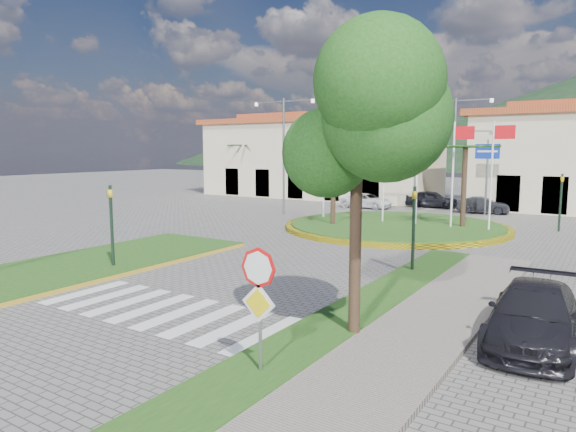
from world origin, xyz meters
The scene contains 22 objects.
ground centered at (0.00, 0.00, 0.00)m, with size 160.00×160.00×0.00m, color slate.
sidewalk_right centered at (6.00, 2.00, 0.07)m, with size 4.00×28.00×0.15m, color gray.
verge_right centered at (4.80, 2.00, 0.09)m, with size 1.60×28.00×0.18m, color #224814.
median_left centered at (-6.50, 6.00, 0.09)m, with size 5.00×14.00×0.18m, color #224814.
crosswalk centered at (0.00, 4.00, 0.01)m, with size 8.00×3.00×0.01m, color silver.
roundabout_island centered at (0.00, 22.00, 0.17)m, with size 12.70×12.70×6.00m.
stop_sign centered at (4.90, 1.96, 1.79)m, with size 0.80×0.11×2.65m.
deciduous_tree centered at (5.50, 5.00, 5.18)m, with size 3.60×3.60×6.80m.
traffic_light_left centered at (-5.20, 6.50, 1.94)m, with size 0.15×0.18×3.20m.
traffic_light_right centered at (4.50, 12.00, 1.94)m, with size 0.15×0.18×3.20m.
traffic_light_far centered at (8.00, 26.00, 1.94)m, with size 0.18×0.15×3.20m.
direction_sign_west centered at (-2.00, 30.97, 3.53)m, with size 1.60×0.14×5.20m.
direction_sign_east centered at (3.00, 30.97, 3.53)m, with size 1.60×0.14×5.20m.
street_lamp_centre centered at (1.00, 30.00, 4.50)m, with size 4.80×0.16×8.00m.
street_lamp_west centered at (-9.00, 24.00, 4.50)m, with size 4.80×0.16×8.00m.
building_left centered at (-14.00, 38.00, 3.90)m, with size 23.32×9.54×8.05m.
hill_far_west centered at (-55.00, 140.00, 11.00)m, with size 140.00×140.00×22.00m, color black.
hill_near_back centered at (-10.00, 130.00, 8.00)m, with size 110.00×110.00×16.00m, color black.
white_van centered at (-5.77, 30.85, 0.56)m, with size 1.86×4.04×1.12m, color white.
car_dark_a centered at (-1.62, 33.90, 0.67)m, with size 1.59×3.95×1.35m, color black.
car_dark_b centered at (2.60, 32.20, 0.58)m, with size 1.23×3.53×1.16m, color black.
car_side_right centered at (9.16, 7.00, 0.68)m, with size 1.89×4.66×1.35m, color black.
Camera 1 is at (10.61, -5.85, 4.50)m, focal length 32.00 mm.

